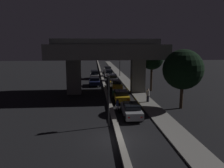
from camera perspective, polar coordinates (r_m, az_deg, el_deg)
ground_plane at (r=17.70m, az=1.85°, el=-14.16°), size 200.00×200.00×0.00m
median_divider at (r=51.59m, az=-2.63°, el=1.89°), size 0.48×126.00×0.34m
sidewalk_right at (r=45.15m, az=3.90°, el=0.62°), size 2.16×126.00×0.12m
elevated_overpass at (r=33.41m, az=-1.54°, el=7.97°), size 16.75×10.39×8.37m
traffic_light_left_of_median at (r=19.42m, az=-0.96°, el=-2.10°), size 0.30×0.49×4.67m
street_lamp at (r=53.07m, az=1.61°, el=7.02°), size 2.84×0.32×7.82m
car_silver_lead at (r=22.72m, az=5.04°, el=-6.72°), size 1.86×4.68×1.45m
car_taxi_yellow_second at (r=28.74m, az=2.38°, el=-3.11°), size 1.99×4.00×1.53m
car_taxi_yellow_third at (r=37.13m, az=1.00°, el=-0.12°), size 2.00×4.69×1.63m
car_grey_fourth at (r=45.04m, az=0.21°, el=1.58°), size 2.08×4.80×1.54m
car_white_fifth at (r=52.09m, az=-0.84°, el=2.84°), size 2.08×4.08×1.78m
car_white_sixth at (r=60.57m, az=-1.15°, el=3.77°), size 2.14×4.37×1.77m
car_dark_blue_lead_oncoming at (r=40.70m, az=-4.59°, el=0.62°), size 2.13×4.22×1.52m
car_white_second_oncoming at (r=49.62m, az=-4.61°, el=2.51°), size 2.05×4.40×1.89m
motorcycle_white_filtering_near at (r=24.54m, az=1.42°, el=-5.79°), size 0.34×1.93×1.43m
motorcycle_black_filtering_mid at (r=29.71m, az=0.36°, el=-2.99°), size 0.34×2.00×1.52m
pedestrian_on_sidewalk at (r=28.55m, az=9.35°, el=-2.98°), size 0.39×0.39×1.69m
roadside_tree_kerbside_near at (r=26.31m, az=18.03°, el=3.62°), size 4.62×4.62×6.92m
roadside_tree_kerbside_mid at (r=35.83m, az=10.39°, el=6.70°), size 3.82×3.82×7.33m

